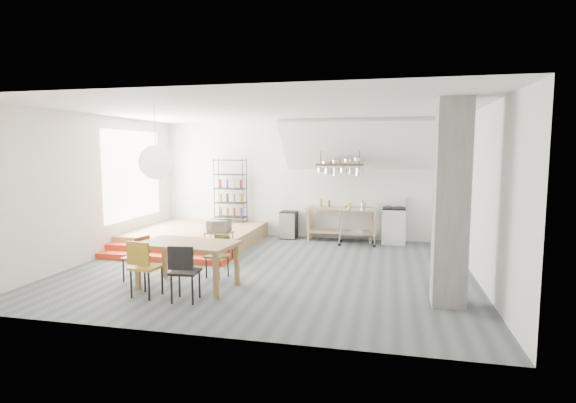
% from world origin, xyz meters
% --- Properties ---
extents(floor, '(8.00, 8.00, 0.00)m').
position_xyz_m(floor, '(0.00, 0.00, 0.00)').
color(floor, '#4A5356').
rests_on(floor, ground).
extents(wall_back, '(8.00, 0.04, 3.20)m').
position_xyz_m(wall_back, '(0.00, 3.50, 1.60)').
color(wall_back, silver).
rests_on(wall_back, ground).
extents(wall_left, '(0.04, 7.00, 3.20)m').
position_xyz_m(wall_left, '(-4.00, 0.00, 1.60)').
color(wall_left, silver).
rests_on(wall_left, ground).
extents(wall_right, '(0.04, 7.00, 3.20)m').
position_xyz_m(wall_right, '(4.00, 0.00, 1.60)').
color(wall_right, silver).
rests_on(wall_right, ground).
extents(ceiling, '(8.00, 7.00, 0.02)m').
position_xyz_m(ceiling, '(0.00, 0.00, 3.20)').
color(ceiling, white).
rests_on(ceiling, wall_back).
extents(slope_ceiling, '(4.40, 1.44, 1.32)m').
position_xyz_m(slope_ceiling, '(1.80, 2.90, 2.55)').
color(slope_ceiling, white).
rests_on(slope_ceiling, wall_back).
extents(window_pane, '(0.02, 2.50, 2.20)m').
position_xyz_m(window_pane, '(-3.98, 1.50, 1.80)').
color(window_pane, white).
rests_on(window_pane, wall_left).
extents(platform, '(3.00, 3.00, 0.40)m').
position_xyz_m(platform, '(-2.50, 2.00, 0.20)').
color(platform, olive).
rests_on(platform, ground).
extents(step_lower, '(3.00, 0.35, 0.13)m').
position_xyz_m(step_lower, '(-2.50, 0.05, 0.07)').
color(step_lower, red).
rests_on(step_lower, ground).
extents(step_upper, '(3.00, 0.35, 0.27)m').
position_xyz_m(step_upper, '(-2.50, 0.40, 0.13)').
color(step_upper, red).
rests_on(step_upper, ground).
extents(concrete_column, '(0.50, 0.50, 3.20)m').
position_xyz_m(concrete_column, '(3.30, -1.50, 1.60)').
color(concrete_column, slate).
rests_on(concrete_column, ground).
extents(kitchen_counter, '(1.80, 0.60, 0.91)m').
position_xyz_m(kitchen_counter, '(1.10, 3.15, 0.63)').
color(kitchen_counter, olive).
rests_on(kitchen_counter, ground).
extents(stove, '(0.60, 0.60, 1.18)m').
position_xyz_m(stove, '(2.50, 3.16, 0.48)').
color(stove, white).
rests_on(stove, ground).
extents(pot_rack, '(1.20, 0.50, 1.43)m').
position_xyz_m(pot_rack, '(1.13, 2.92, 1.98)').
color(pot_rack, '#452C1B').
rests_on(pot_rack, ceiling).
extents(wire_shelving, '(0.88, 0.38, 1.80)m').
position_xyz_m(wire_shelving, '(-2.00, 3.20, 1.33)').
color(wire_shelving, black).
rests_on(wire_shelving, platform).
extents(microwave_shelf, '(0.60, 0.40, 0.16)m').
position_xyz_m(microwave_shelf, '(-1.40, 0.75, 0.55)').
color(microwave_shelf, olive).
rests_on(microwave_shelf, platform).
extents(paper_lantern, '(0.60, 0.60, 0.60)m').
position_xyz_m(paper_lantern, '(-1.67, -1.49, 2.20)').
color(paper_lantern, white).
rests_on(paper_lantern, ceiling).
extents(dining_table, '(1.78, 1.12, 0.80)m').
position_xyz_m(dining_table, '(-1.08, -1.55, 0.72)').
color(dining_table, brown).
rests_on(dining_table, ground).
extents(chair_mustard, '(0.49, 0.49, 0.96)m').
position_xyz_m(chair_mustard, '(-1.53, -2.27, 0.57)').
color(chair_mustard, '#9D771A').
rests_on(chair_mustard, ground).
extents(chair_black, '(0.46, 0.46, 0.93)m').
position_xyz_m(chair_black, '(-0.78, -2.35, 0.56)').
color(chair_black, black).
rests_on(chair_black, ground).
extents(chair_olive, '(0.45, 0.45, 0.80)m').
position_xyz_m(chair_olive, '(-0.78, -0.83, 0.48)').
color(chair_olive, '#4D5729').
rests_on(chair_olive, ground).
extents(chair_red, '(0.46, 0.46, 0.85)m').
position_xyz_m(chair_red, '(-2.11, -1.45, 0.51)').
color(chair_red, '#AB3818').
rests_on(chair_red, ground).
extents(rolling_cart, '(0.97, 0.58, 0.93)m').
position_xyz_m(rolling_cart, '(1.59, 2.70, 0.60)').
color(rolling_cart, silver).
rests_on(rolling_cart, ground).
extents(mini_fridge, '(0.44, 0.44, 0.75)m').
position_xyz_m(mini_fridge, '(-0.31, 3.20, 0.38)').
color(mini_fridge, black).
rests_on(mini_fridge, ground).
extents(microwave, '(0.51, 0.35, 0.28)m').
position_xyz_m(microwave, '(-1.40, 0.75, 0.70)').
color(microwave, beige).
rests_on(microwave, microwave_shelf).
extents(bowl, '(0.20, 0.20, 0.05)m').
position_xyz_m(bowl, '(1.31, 3.10, 0.93)').
color(bowl, silver).
rests_on(bowl, kitchen_counter).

